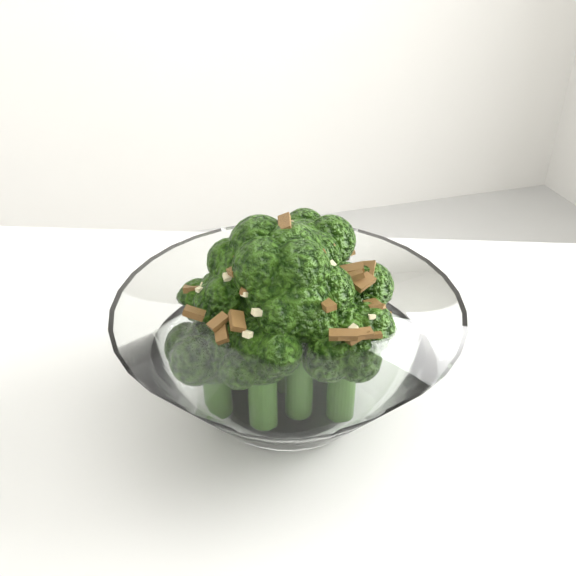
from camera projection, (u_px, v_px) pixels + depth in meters
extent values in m
cylinder|color=white|center=(288.00, 395.00, 0.46)|extent=(0.09, 0.09, 0.01)
cylinder|color=#2F5817|center=(288.00, 337.00, 0.43)|extent=(0.02, 0.02, 0.09)
sphere|color=#2B550F|center=(288.00, 264.00, 0.40)|extent=(0.05, 0.05, 0.05)
cylinder|color=#2F5817|center=(301.00, 320.00, 0.45)|extent=(0.02, 0.02, 0.08)
sphere|color=#2B550F|center=(302.00, 256.00, 0.42)|extent=(0.05, 0.05, 0.05)
cylinder|color=#2F5817|center=(255.00, 340.00, 0.44)|extent=(0.02, 0.02, 0.08)
sphere|color=#2B550F|center=(252.00, 275.00, 0.41)|extent=(0.05, 0.05, 0.05)
cylinder|color=#2F5817|center=(299.00, 369.00, 0.41)|extent=(0.02, 0.02, 0.07)
sphere|color=#2B550F|center=(300.00, 306.00, 0.39)|extent=(0.05, 0.05, 0.05)
cylinder|color=#2F5817|center=(338.00, 344.00, 0.44)|extent=(0.02, 0.02, 0.06)
sphere|color=#2B550F|center=(340.00, 295.00, 0.42)|extent=(0.05, 0.05, 0.05)
cylinder|color=#2F5817|center=(232.00, 351.00, 0.44)|extent=(0.02, 0.02, 0.06)
sphere|color=#2B550F|center=(229.00, 303.00, 0.42)|extent=(0.05, 0.05, 0.05)
cylinder|color=#2F5817|center=(342.00, 384.00, 0.42)|extent=(0.02, 0.02, 0.05)
sphere|color=#2B550F|center=(344.00, 337.00, 0.39)|extent=(0.05, 0.05, 0.05)
cylinder|color=#2F5817|center=(263.00, 395.00, 0.41)|extent=(0.02, 0.02, 0.05)
sphere|color=#2B550F|center=(261.00, 350.00, 0.39)|extent=(0.04, 0.04, 0.04)
cylinder|color=#2F5817|center=(336.00, 326.00, 0.48)|extent=(0.02, 0.02, 0.04)
sphere|color=#2B550F|center=(338.00, 290.00, 0.46)|extent=(0.04, 0.04, 0.04)
cylinder|color=#2F5817|center=(217.00, 388.00, 0.42)|extent=(0.02, 0.02, 0.04)
sphere|color=#2B550F|center=(214.00, 350.00, 0.40)|extent=(0.04, 0.04, 0.04)
cylinder|color=#2F5817|center=(277.00, 322.00, 0.48)|extent=(0.02, 0.02, 0.05)
sphere|color=#2B550F|center=(277.00, 285.00, 0.46)|extent=(0.04, 0.04, 0.04)
cylinder|color=#2F5817|center=(267.00, 341.00, 0.46)|extent=(0.02, 0.02, 0.05)
sphere|color=#2B550F|center=(266.00, 299.00, 0.44)|extent=(0.05, 0.05, 0.05)
cube|color=brown|center=(381.00, 315.00, 0.39)|extent=(0.01, 0.01, 0.01)
cube|color=brown|center=(194.00, 313.00, 0.38)|extent=(0.02, 0.01, 0.01)
cube|color=brown|center=(373.00, 305.00, 0.39)|extent=(0.01, 0.02, 0.01)
cube|color=brown|center=(351.00, 269.00, 0.40)|extent=(0.02, 0.01, 0.01)
cube|color=brown|center=(294.00, 237.00, 0.44)|extent=(0.01, 0.02, 0.01)
cube|color=brown|center=(294.00, 239.00, 0.45)|extent=(0.01, 0.02, 0.01)
cube|color=brown|center=(263.00, 241.00, 0.41)|extent=(0.01, 0.02, 0.01)
cube|color=brown|center=(343.00, 335.00, 0.36)|extent=(0.02, 0.01, 0.01)
cube|color=brown|center=(255.00, 243.00, 0.42)|extent=(0.02, 0.01, 0.01)
cube|color=brown|center=(362.00, 333.00, 0.37)|extent=(0.01, 0.01, 0.00)
cube|color=brown|center=(285.00, 223.00, 0.39)|extent=(0.01, 0.02, 0.01)
cube|color=brown|center=(252.00, 245.00, 0.42)|extent=(0.02, 0.02, 0.01)
cube|color=brown|center=(357.00, 336.00, 0.37)|extent=(0.02, 0.01, 0.01)
cube|color=brown|center=(193.00, 288.00, 0.41)|extent=(0.01, 0.01, 0.01)
cube|color=brown|center=(238.00, 249.00, 0.42)|extent=(0.02, 0.01, 0.01)
cube|color=brown|center=(254.00, 240.00, 0.40)|extent=(0.01, 0.01, 0.01)
cube|color=brown|center=(300.00, 248.00, 0.46)|extent=(0.01, 0.01, 0.01)
cube|color=brown|center=(323.00, 248.00, 0.40)|extent=(0.02, 0.02, 0.01)
cube|color=brown|center=(296.00, 236.00, 0.42)|extent=(0.02, 0.02, 0.01)
cube|color=brown|center=(368.00, 271.00, 0.41)|extent=(0.01, 0.02, 0.01)
cube|color=brown|center=(279.00, 242.00, 0.43)|extent=(0.01, 0.02, 0.01)
cube|color=brown|center=(374.00, 313.00, 0.39)|extent=(0.02, 0.02, 0.01)
cube|color=brown|center=(371.00, 334.00, 0.38)|extent=(0.01, 0.01, 0.01)
cube|color=brown|center=(244.00, 257.00, 0.39)|extent=(0.01, 0.01, 0.01)
cube|color=brown|center=(313.00, 253.00, 0.38)|extent=(0.01, 0.02, 0.01)
cube|color=brown|center=(364.00, 282.00, 0.40)|extent=(0.02, 0.01, 0.01)
cube|color=brown|center=(299.00, 244.00, 0.45)|extent=(0.01, 0.02, 0.01)
cube|color=brown|center=(353.00, 275.00, 0.39)|extent=(0.01, 0.01, 0.01)
cube|color=brown|center=(221.00, 331.00, 0.37)|extent=(0.01, 0.02, 0.01)
cube|color=brown|center=(339.00, 257.00, 0.43)|extent=(0.01, 0.01, 0.01)
cube|color=brown|center=(343.00, 335.00, 0.37)|extent=(0.01, 0.01, 0.01)
cube|color=brown|center=(268.00, 241.00, 0.42)|extent=(0.01, 0.01, 0.01)
cube|color=brown|center=(344.00, 254.00, 0.45)|extent=(0.02, 0.01, 0.01)
cube|color=brown|center=(247.00, 289.00, 0.38)|extent=(0.01, 0.01, 0.01)
cube|color=brown|center=(218.00, 321.00, 0.37)|extent=(0.01, 0.01, 0.01)
cube|color=brown|center=(261.00, 242.00, 0.42)|extent=(0.01, 0.01, 0.01)
cube|color=brown|center=(239.00, 269.00, 0.38)|extent=(0.02, 0.01, 0.01)
cube|color=brown|center=(280.00, 243.00, 0.45)|extent=(0.02, 0.02, 0.01)
cube|color=brown|center=(314.00, 270.00, 0.38)|extent=(0.01, 0.01, 0.00)
cube|color=brown|center=(273.00, 240.00, 0.42)|extent=(0.02, 0.01, 0.01)
cube|color=brown|center=(325.00, 303.00, 0.37)|extent=(0.01, 0.02, 0.01)
cube|color=brown|center=(237.00, 321.00, 0.37)|extent=(0.01, 0.01, 0.01)
cube|color=beige|center=(292.00, 297.00, 0.37)|extent=(0.01, 0.01, 0.01)
cube|color=beige|center=(374.00, 276.00, 0.41)|extent=(0.01, 0.01, 0.01)
cube|color=beige|center=(336.00, 249.00, 0.42)|extent=(0.00, 0.00, 0.00)
cube|color=beige|center=(199.00, 290.00, 0.40)|extent=(0.01, 0.01, 0.00)
cube|color=beige|center=(291.00, 225.00, 0.39)|extent=(0.01, 0.00, 0.01)
cube|color=beige|center=(253.00, 244.00, 0.43)|extent=(0.00, 0.00, 0.00)
cube|color=beige|center=(257.00, 312.00, 0.37)|extent=(0.01, 0.01, 0.01)
cube|color=beige|center=(257.00, 244.00, 0.43)|extent=(0.01, 0.01, 0.01)
cube|color=beige|center=(331.00, 265.00, 0.39)|extent=(0.01, 0.01, 0.01)
cube|color=beige|center=(312.00, 264.00, 0.38)|extent=(0.00, 0.00, 0.00)
cube|color=beige|center=(299.00, 245.00, 0.46)|extent=(0.00, 0.00, 0.00)
cube|color=beige|center=(203.00, 285.00, 0.41)|extent=(0.00, 0.00, 0.00)
cube|color=beige|center=(337.00, 251.00, 0.44)|extent=(0.00, 0.00, 0.00)
cube|color=beige|center=(246.00, 294.00, 0.37)|extent=(0.01, 0.01, 0.00)
cube|color=beige|center=(245.00, 246.00, 0.44)|extent=(0.01, 0.01, 0.00)
cube|color=beige|center=(264.00, 241.00, 0.43)|extent=(0.00, 0.00, 0.00)
cube|color=beige|center=(272.00, 276.00, 0.37)|extent=(0.00, 0.00, 0.00)
cube|color=beige|center=(227.00, 277.00, 0.38)|extent=(0.00, 0.01, 0.00)
cube|color=beige|center=(371.00, 317.00, 0.38)|extent=(0.00, 0.00, 0.00)
cube|color=beige|center=(248.00, 334.00, 0.36)|extent=(0.01, 0.01, 0.00)
cube|color=beige|center=(308.00, 274.00, 0.37)|extent=(0.01, 0.01, 0.01)
cube|color=beige|center=(354.00, 328.00, 0.37)|extent=(0.01, 0.01, 0.00)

